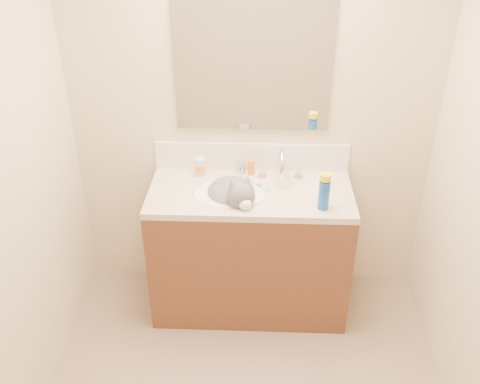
# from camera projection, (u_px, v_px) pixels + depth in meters

# --- Properties ---
(room_shell) EXTENTS (2.24, 2.54, 2.52)m
(room_shell) POSITION_uv_depth(u_px,v_px,m) (246.00, 180.00, 1.98)
(room_shell) COLOR beige
(room_shell) RESTS_ON ground
(vanity_cabinet) EXTENTS (1.20, 0.55, 0.82)m
(vanity_cabinet) POSITION_uv_depth(u_px,v_px,m) (250.00, 252.00, 3.37)
(vanity_cabinet) COLOR brown
(vanity_cabinet) RESTS_ON ground
(counter_slab) EXTENTS (1.20, 0.55, 0.04)m
(counter_slab) POSITION_uv_depth(u_px,v_px,m) (251.00, 194.00, 3.14)
(counter_slab) COLOR beige
(counter_slab) RESTS_ON vanity_cabinet
(basin) EXTENTS (0.45, 0.36, 0.14)m
(basin) POSITION_uv_depth(u_px,v_px,m) (230.00, 203.00, 3.15)
(basin) COLOR white
(basin) RESTS_ON vanity_cabinet
(faucet) EXTENTS (0.28, 0.20, 0.21)m
(faucet) POSITION_uv_depth(u_px,v_px,m) (281.00, 167.00, 3.20)
(faucet) COLOR silver
(faucet) RESTS_ON counter_slab
(cat) EXTENTS (0.43, 0.46, 0.33)m
(cat) POSITION_uv_depth(u_px,v_px,m) (233.00, 197.00, 3.12)
(cat) COLOR #595659
(cat) RESTS_ON basin
(backsplash) EXTENTS (1.20, 0.02, 0.18)m
(backsplash) POSITION_uv_depth(u_px,v_px,m) (252.00, 157.00, 3.31)
(backsplash) COLOR white
(backsplash) RESTS_ON counter_slab
(mirror) EXTENTS (0.90, 0.02, 0.80)m
(mirror) POSITION_uv_depth(u_px,v_px,m) (253.00, 63.00, 3.01)
(mirror) COLOR white
(mirror) RESTS_ON room_shell
(pill_bottle) EXTENTS (0.07, 0.07, 0.11)m
(pill_bottle) POSITION_uv_depth(u_px,v_px,m) (200.00, 167.00, 3.27)
(pill_bottle) COLOR silver
(pill_bottle) RESTS_ON counter_slab
(pill_label) EXTENTS (0.08, 0.08, 0.04)m
(pill_label) POSITION_uv_depth(u_px,v_px,m) (200.00, 168.00, 3.27)
(pill_label) COLOR orange
(pill_label) RESTS_ON pill_bottle
(silver_jar) EXTENTS (0.07, 0.07, 0.06)m
(silver_jar) POSITION_uv_depth(u_px,v_px,m) (241.00, 168.00, 3.31)
(silver_jar) COLOR #B7B7BC
(silver_jar) RESTS_ON counter_slab
(amber_bottle) EXTENTS (0.05, 0.05, 0.10)m
(amber_bottle) POSITION_uv_depth(u_px,v_px,m) (251.00, 167.00, 3.28)
(amber_bottle) COLOR orange
(amber_bottle) RESTS_ON counter_slab
(toothbrush) EXTENTS (0.11, 0.12, 0.01)m
(toothbrush) POSITION_uv_depth(u_px,v_px,m) (260.00, 185.00, 3.18)
(toothbrush) COLOR silver
(toothbrush) RESTS_ON counter_slab
(toothbrush_head) EXTENTS (0.03, 0.03, 0.02)m
(toothbrush_head) POSITION_uv_depth(u_px,v_px,m) (260.00, 185.00, 3.18)
(toothbrush_head) COLOR #5A92C1
(toothbrush_head) RESTS_ON counter_slab
(spray_can) EXTENTS (0.07, 0.07, 0.17)m
(spray_can) POSITION_uv_depth(u_px,v_px,m) (324.00, 195.00, 2.93)
(spray_can) COLOR #1851A8
(spray_can) RESTS_ON counter_slab
(spray_cap) EXTENTS (0.07, 0.07, 0.04)m
(spray_cap) POSITION_uv_depth(u_px,v_px,m) (326.00, 177.00, 2.87)
(spray_cap) COLOR yellow
(spray_cap) RESTS_ON spray_can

